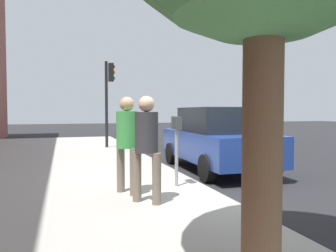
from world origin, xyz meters
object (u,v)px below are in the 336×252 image
parking_meter (177,136)px  pedestrian_bystander (147,140)px  traffic_signal (109,90)px  pedestrian_at_meter (127,137)px  parked_sedan_near (217,139)px

parking_meter → pedestrian_bystander: size_ratio=0.80×
pedestrian_bystander → traffic_signal: 8.85m
pedestrian_at_meter → parked_sedan_near: pedestrian_at_meter is taller
pedestrian_bystander → parked_sedan_near: 4.19m
pedestrian_bystander → traffic_signal: traffic_signal is taller
pedestrian_at_meter → traffic_signal: 8.17m
pedestrian_at_meter → parked_sedan_near: bearing=10.8°
pedestrian_bystander → parking_meter: bearing=5.0°
parking_meter → pedestrian_bystander: 1.32m
parking_meter → pedestrian_at_meter: (-0.28, 1.06, 0.03)m
traffic_signal → pedestrian_bystander: bearing=176.2°
parked_sedan_near → parking_meter: bearing=137.5°
parking_meter → pedestrian_at_meter: pedestrian_at_meter is taller
pedestrian_bystander → parked_sedan_near: size_ratio=0.40×
traffic_signal → parked_sedan_near: bearing=-158.4°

